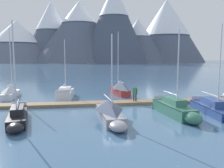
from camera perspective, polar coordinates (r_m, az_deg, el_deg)
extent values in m
plane|color=#426689|center=(20.89, 1.16, -7.42)|extent=(700.00, 700.00, 0.00)
cone|color=slate|center=(246.26, -22.76, 9.90)|extent=(86.09, 86.09, 41.22)
cone|color=white|center=(247.02, -22.87, 12.07)|extent=(49.53, 49.53, 22.59)
cone|color=#4C566B|center=(248.06, -14.93, 12.64)|extent=(64.59, 64.59, 62.51)
cone|color=white|center=(250.31, -15.05, 16.36)|extent=(32.44, 32.44, 29.91)
cone|color=#4C566B|center=(226.79, -8.13, 12.89)|extent=(89.12, 89.12, 58.77)
cone|color=white|center=(229.53, -8.21, 17.53)|extent=(34.33, 34.33, 21.56)
cone|color=#424C60|center=(211.45, 0.49, 14.89)|extent=(62.94, 62.94, 69.63)
cone|color=white|center=(215.35, 0.49, 20.37)|extent=(26.74, 26.74, 28.17)
cone|color=#4C566B|center=(226.28, 6.53, 10.84)|extent=(57.35, 57.35, 42.31)
cone|color=white|center=(227.52, 6.57, 14.00)|extent=(24.56, 24.56, 17.25)
cone|color=#4C566B|center=(253.10, 13.46, 12.91)|extent=(81.10, 81.10, 65.59)
cone|color=white|center=(254.97, 13.55, 15.99)|extent=(49.57, 49.57, 38.18)
cube|color=#846B4C|center=(24.74, 0.32, -4.81)|extent=(27.37, 3.55, 0.30)
cylinder|color=#38383D|center=(24.07, 0.56, -5.21)|extent=(26.18, 2.04, 0.24)
cylinder|color=#38383D|center=(25.43, 0.10, -4.56)|extent=(26.18, 2.04, 0.24)
cube|color=white|center=(31.65, -24.13, -2.48)|extent=(1.83, 4.78, 0.70)
ellipsoid|color=white|center=(34.24, -23.04, -1.76)|extent=(1.35, 2.18, 0.67)
cube|color=slate|center=(31.61, -24.16, -1.92)|extent=(1.86, 4.69, 0.06)
cylinder|color=silver|center=(32.00, -24.20, 5.57)|extent=(0.10, 0.10, 8.13)
cylinder|color=silver|center=(31.10, -24.43, -0.26)|extent=(0.32, 2.27, 0.08)
pyramid|color=silver|center=(31.21, -24.36, -1.18)|extent=(1.98, 3.88, 0.84)
cube|color=black|center=(19.77, -22.65, -7.68)|extent=(2.72, 5.62, 0.74)
ellipsoid|color=black|center=(16.89, -23.22, -10.15)|extent=(1.47, 1.70, 0.70)
cube|color=black|center=(19.69, -22.69, -6.75)|extent=(2.73, 5.53, 0.06)
cylinder|color=silver|center=(18.13, -23.40, 3.46)|extent=(0.10, 0.10, 7.03)
cylinder|color=silver|center=(19.94, -22.73, -4.33)|extent=(0.87, 2.90, 0.08)
cube|color=black|center=(19.50, -22.76, -5.99)|extent=(1.54, 2.62, 0.52)
cube|color=silver|center=(22.24, -22.33, -4.64)|extent=(1.17, 0.41, 0.36)
cube|color=silver|center=(29.15, -11.73, -2.52)|extent=(1.93, 4.54, 0.95)
ellipsoid|color=silver|center=(31.70, -11.16, -1.76)|extent=(1.62, 1.98, 0.91)
cube|color=slate|center=(29.08, -11.75, -1.67)|extent=(1.97, 4.45, 0.06)
cylinder|color=silver|center=(29.32, -11.78, 4.72)|extent=(0.10, 0.10, 6.36)
cylinder|color=silver|center=(28.35, -11.95, -0.13)|extent=(0.11, 2.33, 0.08)
cube|color=white|center=(29.16, -11.74, -1.16)|extent=(1.34, 2.05, 0.41)
cube|color=silver|center=(26.91, -12.33, -1.89)|extent=(1.69, 0.12, 0.36)
cube|color=#93939E|center=(18.83, -0.60, -7.83)|extent=(2.24, 5.60, 0.75)
ellipsoid|color=#93939E|center=(15.95, 1.54, -10.55)|extent=(1.54, 2.06, 0.72)
cube|color=#424247|center=(18.75, -0.61, -6.83)|extent=(2.27, 5.50, 0.06)
cylinder|color=silver|center=(17.39, -0.05, 2.46)|extent=(0.10, 0.10, 6.12)
cylinder|color=silver|center=(19.38, -1.10, -3.43)|extent=(0.55, 3.51, 0.08)
pyramid|color=#4C5670|center=(19.03, -0.84, -5.16)|extent=(2.34, 4.56, 0.87)
cube|color=#B2332D|center=(31.16, 1.95, -1.90)|extent=(2.47, 4.86, 0.83)
ellipsoid|color=#B2332D|center=(33.64, 0.38, -1.25)|extent=(1.58, 2.10, 0.79)
cube|color=#501614|center=(31.11, 1.95, -1.21)|extent=(2.48, 4.78, 0.06)
cylinder|color=silver|center=(31.45, 1.55, 6.03)|extent=(0.10, 0.10, 7.74)
cylinder|color=silver|center=(30.56, 2.26, 0.43)|extent=(0.64, 2.25, 0.08)
pyramid|color=slate|center=(30.70, 2.18, -0.21)|extent=(2.48, 4.01, 1.10)
cube|color=#336B56|center=(21.05, 15.15, -6.18)|extent=(2.43, 5.69, 0.98)
ellipsoid|color=#336B56|center=(18.52, 19.76, -8.13)|extent=(1.57, 1.92, 0.93)
cube|color=#163027|center=(20.96, 15.19, -4.99)|extent=(2.45, 5.59, 0.06)
cylinder|color=silver|center=(20.04, 16.31, 3.85)|extent=(0.10, 0.10, 6.44)
cylinder|color=silver|center=(21.37, 14.41, -2.21)|extent=(0.51, 2.50, 0.08)
cube|color=#3A7560|center=(20.78, 15.40, -4.19)|extent=(1.47, 2.62, 0.56)
cube|color=silver|center=(23.25, 12.03, -3.19)|extent=(1.37, 0.33, 0.36)
cube|color=navy|center=(22.77, 23.83, -5.88)|extent=(1.58, 6.15, 0.72)
cube|color=#121D39|center=(22.70, 23.87, -5.09)|extent=(1.62, 6.03, 0.06)
cylinder|color=silver|center=(21.41, 25.56, 3.97)|extent=(0.10, 0.10, 7.20)
cylinder|color=silver|center=(23.00, 23.37, -2.31)|extent=(0.10, 3.07, 0.08)
cube|color=#2F4A8A|center=(22.50, 24.09, -4.27)|extent=(1.10, 2.77, 0.64)
cube|color=silver|center=(25.30, 20.78, -3.27)|extent=(1.39, 0.11, 0.36)
cylinder|color=#232328|center=(25.27, 5.52, -3.25)|extent=(0.14, 0.14, 0.86)
cylinder|color=#232328|center=(25.16, 6.05, -3.31)|extent=(0.14, 0.14, 0.86)
cube|color=#387A4C|center=(25.10, 5.81, -1.64)|extent=(0.44, 0.40, 0.60)
sphere|color=#A37556|center=(25.04, 5.82, -0.69)|extent=(0.22, 0.22, 0.22)
cylinder|color=#387A4C|center=(25.22, 5.29, -1.75)|extent=(0.09, 0.09, 0.62)
cylinder|color=#387A4C|center=(25.01, 6.32, -1.84)|extent=(0.09, 0.09, 0.62)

